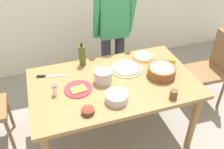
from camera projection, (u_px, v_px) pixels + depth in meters
ground at (113, 134)px, 2.82m from camera, size 8.00×8.00×0.00m
dining_table at (114, 89)px, 2.43m from camera, size 1.60×0.96×0.76m
person_cook at (113, 29)px, 2.91m from camera, size 0.49×0.25×1.62m
chair_wooden_right at (213, 67)px, 2.96m from camera, size 0.41×0.41×0.95m
pizza_raw_on_board at (126, 68)px, 2.53m from camera, size 0.33×0.33×0.02m
pizza_cooked_on_tray at (143, 56)px, 2.73m from camera, size 0.26×0.26×0.02m
plate_with_slice at (78, 89)px, 2.27m from camera, size 0.26×0.26×0.02m
popcorn_bowl at (162, 70)px, 2.42m from camera, size 0.28×0.28×0.11m
mixing_bowl_steel at (117, 97)px, 2.13m from camera, size 0.20×0.20×0.08m
small_sauce_bowl at (88, 111)px, 2.01m from camera, size 0.11×0.11×0.06m
olive_oil_bottle at (82, 55)px, 2.54m from camera, size 0.07×0.07×0.26m
steel_pot at (103, 76)px, 2.33m from camera, size 0.17×0.17×0.13m
cup_orange at (172, 63)px, 2.56m from camera, size 0.07×0.07×0.08m
cup_small_brown at (174, 94)px, 2.16m from camera, size 0.07×0.07×0.08m
salt_shaker at (55, 90)px, 2.18m from camera, size 0.04×0.04×0.11m
chef_knife at (48, 76)px, 2.43m from camera, size 0.29×0.08×0.02m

